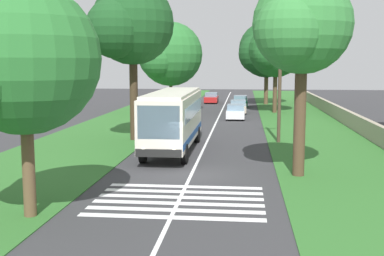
% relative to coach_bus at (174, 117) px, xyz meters
% --- Properties ---
extents(ground, '(160.00, 160.00, 0.00)m').
position_rel_coach_bus_xyz_m(ground, '(-6.33, -1.80, -2.15)').
color(ground, '#333335').
extents(grass_verge_left, '(120.00, 8.00, 0.04)m').
position_rel_coach_bus_xyz_m(grass_verge_left, '(8.67, 6.40, -2.13)').
color(grass_verge_left, '#2D6628').
rests_on(grass_verge_left, ground).
extents(grass_verge_right, '(120.00, 8.00, 0.04)m').
position_rel_coach_bus_xyz_m(grass_verge_right, '(8.67, -10.00, -2.13)').
color(grass_verge_right, '#2D6628').
rests_on(grass_verge_right, ground).
extents(centre_line, '(110.00, 0.16, 0.01)m').
position_rel_coach_bus_xyz_m(centre_line, '(8.67, -1.80, -2.14)').
color(centre_line, silver).
rests_on(centre_line, ground).
extents(coach_bus, '(11.16, 2.62, 3.73)m').
position_rel_coach_bus_xyz_m(coach_bus, '(0.00, 0.00, 0.00)').
color(coach_bus, silver).
rests_on(coach_bus, ground).
extents(zebra_crossing, '(4.95, 6.80, 0.01)m').
position_rel_coach_bus_xyz_m(zebra_crossing, '(-11.22, -1.80, -2.14)').
color(zebra_crossing, silver).
rests_on(zebra_crossing, ground).
extents(trailing_car_0, '(4.30, 1.78, 1.43)m').
position_rel_coach_bus_xyz_m(trailing_car_0, '(18.49, -3.53, -1.48)').
color(trailing_car_0, silver).
rests_on(trailing_car_0, ground).
extents(trailing_car_1, '(4.30, 1.78, 1.43)m').
position_rel_coach_bus_xyz_m(trailing_car_1, '(24.28, -3.72, -1.48)').
color(trailing_car_1, '#B7A893').
rests_on(trailing_car_1, ground).
extents(trailing_car_2, '(4.30, 1.78, 1.43)m').
position_rel_coach_bus_xyz_m(trailing_car_2, '(32.03, -3.89, -1.48)').
color(trailing_car_2, '#145933').
rests_on(trailing_car_2, ground).
extents(trailing_car_3, '(4.30, 1.78, 1.43)m').
position_rel_coach_bus_xyz_m(trailing_car_3, '(37.95, 0.13, -1.48)').
color(trailing_car_3, '#B21E1E').
rests_on(trailing_car_3, ground).
extents(roadside_tree_left_0, '(6.43, 5.31, 8.25)m').
position_rel_coach_bus_xyz_m(roadside_tree_left_0, '(-13.81, 3.35, 3.34)').
color(roadside_tree_left_0, brown).
rests_on(roadside_tree_left_0, grass_verge_left).
extents(roadside_tree_left_1, '(8.34, 7.00, 9.89)m').
position_rel_coach_bus_xyz_m(roadside_tree_left_1, '(24.44, 3.89, 4.09)').
color(roadside_tree_left_1, brown).
rests_on(roadside_tree_left_1, grass_verge_left).
extents(roadside_tree_left_2, '(6.79, 5.77, 11.05)m').
position_rel_coach_bus_xyz_m(roadside_tree_left_2, '(3.95, 3.61, 5.88)').
color(roadside_tree_left_2, '#3D2D1E').
rests_on(roadside_tree_left_2, grass_verge_left).
extents(roadside_tree_right_0, '(6.86, 5.87, 9.73)m').
position_rel_coach_bus_xyz_m(roadside_tree_right_0, '(25.04, -7.60, 4.53)').
color(roadside_tree_right_0, '#4C3826').
rests_on(roadside_tree_right_0, grass_verge_right).
extents(roadside_tree_right_1, '(5.57, 4.69, 9.59)m').
position_rel_coach_bus_xyz_m(roadside_tree_right_1, '(-6.36, -6.88, 4.97)').
color(roadside_tree_right_1, '#4C3826').
rests_on(roadside_tree_right_1, grass_verge_right).
extents(roadside_tree_right_2, '(9.03, 7.31, 10.80)m').
position_rel_coach_bus_xyz_m(roadside_tree_right_2, '(36.15, -6.99, 4.82)').
color(roadside_tree_right_2, brown).
rests_on(roadside_tree_right_2, grass_verge_right).
extents(utility_pole, '(0.24, 1.40, 8.12)m').
position_rel_coach_bus_xyz_m(utility_pole, '(3.97, -6.75, 2.10)').
color(utility_pole, '#473828').
rests_on(utility_pole, grass_verge_right).
extents(roadside_wall, '(70.00, 0.40, 1.30)m').
position_rel_coach_bus_xyz_m(roadside_wall, '(13.67, -13.40, -1.45)').
color(roadside_wall, '#9E937F').
rests_on(roadside_wall, grass_verge_right).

